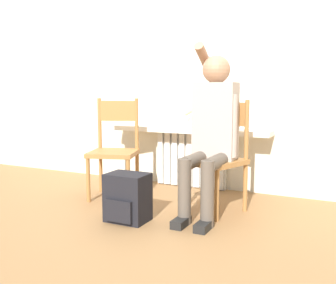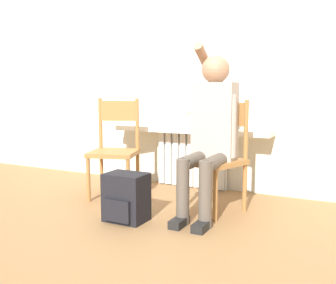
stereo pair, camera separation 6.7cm
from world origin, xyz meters
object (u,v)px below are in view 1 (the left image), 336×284
object	(u,v)px
person	(212,127)
chair_right	(218,155)
backpack	(127,198)
chair_left	(115,148)
cat	(215,114)

from	to	relation	value
person	chair_right	bearing A→B (deg)	81.80
backpack	person	bearing A→B (deg)	42.49
chair_left	person	size ratio (longest dim) A/B	0.67
chair_left	chair_right	distance (m)	1.02
chair_left	cat	xyz separation A→B (m)	(0.78, 0.60, 0.31)
cat	person	bearing A→B (deg)	-72.40
chair_left	chair_right	world-z (taller)	same
person	backpack	size ratio (longest dim) A/B	3.74
chair_right	person	world-z (taller)	person
backpack	chair_right	bearing A→B (deg)	47.46
cat	backpack	distance (m)	1.34
chair_left	chair_right	bearing A→B (deg)	-18.04
chair_right	cat	bearing A→B (deg)	132.12
chair_right	backpack	distance (m)	0.83
person	cat	xyz separation A→B (m)	(-0.22, 0.70, 0.06)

